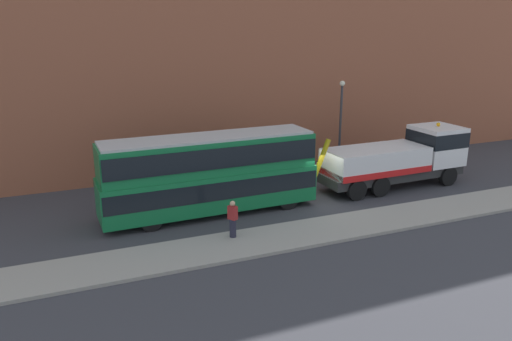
{
  "coord_description": "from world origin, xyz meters",
  "views": [
    {
      "loc": [
        -13.11,
        -22.8,
        9.23
      ],
      "look_at": [
        -3.63,
        0.13,
        2.0
      ],
      "focal_mm": 34.69,
      "sensor_mm": 36.0,
      "label": 1
    }
  ],
  "objects_px": {
    "street_lamp": "(341,116)",
    "pedestrian_onlooker": "(233,219)",
    "recovery_tow_truck": "(400,158)",
    "double_decker_bus": "(210,171)"
  },
  "relations": [
    {
      "from": "pedestrian_onlooker",
      "to": "street_lamp",
      "type": "distance_m",
      "value": 14.2
    },
    {
      "from": "recovery_tow_truck",
      "to": "double_decker_bus",
      "type": "distance_m",
      "value": 11.79
    },
    {
      "from": "recovery_tow_truck",
      "to": "double_decker_bus",
      "type": "xyz_separation_m",
      "value": [
        -11.78,
        -0.01,
        0.47
      ]
    },
    {
      "from": "recovery_tow_truck",
      "to": "street_lamp",
      "type": "bearing_deg",
      "value": 99.4
    },
    {
      "from": "recovery_tow_truck",
      "to": "pedestrian_onlooker",
      "type": "height_order",
      "value": "recovery_tow_truck"
    },
    {
      "from": "pedestrian_onlooker",
      "to": "recovery_tow_truck",
      "type": "bearing_deg",
      "value": -13.06
    },
    {
      "from": "pedestrian_onlooker",
      "to": "street_lamp",
      "type": "height_order",
      "value": "street_lamp"
    },
    {
      "from": "street_lamp",
      "to": "pedestrian_onlooker",
      "type": "bearing_deg",
      "value": -141.17
    },
    {
      "from": "double_decker_bus",
      "to": "pedestrian_onlooker",
      "type": "height_order",
      "value": "double_decker_bus"
    },
    {
      "from": "pedestrian_onlooker",
      "to": "street_lamp",
      "type": "bearing_deg",
      "value": 8.87
    }
  ]
}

